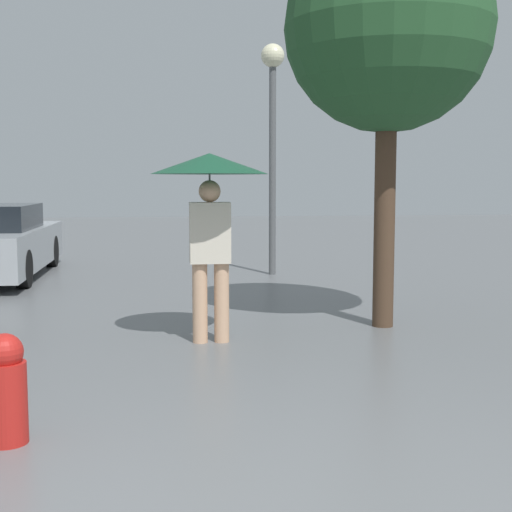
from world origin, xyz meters
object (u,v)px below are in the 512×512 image
tree (388,29)px  fire_hydrant (6,389)px  pedestrian (210,189)px  street_lamp (273,107)px

tree → fire_hydrant: size_ratio=6.37×
tree → fire_hydrant: bearing=-137.0°
pedestrian → tree: bearing=15.7°
tree → fire_hydrant: tree is taller
fire_hydrant → pedestrian: bearing=61.2°
street_lamp → fire_hydrant: bearing=-110.2°
pedestrian → tree: 2.62m
street_lamp → pedestrian: bearing=-105.5°
tree → pedestrian: bearing=-164.3°
tree → fire_hydrant: 5.42m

